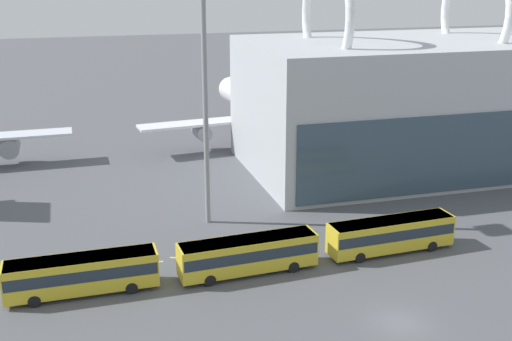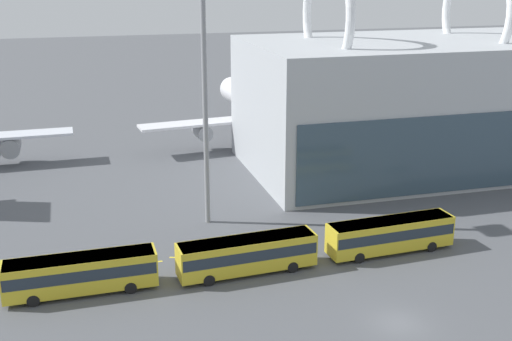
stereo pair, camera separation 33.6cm
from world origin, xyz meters
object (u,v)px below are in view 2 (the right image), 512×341
floodlight_mast (204,50)px  airliner_at_gate_far (275,111)px  shuttle_bus_1 (247,253)px  shuttle_bus_2 (390,233)px  airliner_parked_remote (494,77)px  shuttle_bus_0 (81,272)px

floodlight_mast → airliner_at_gate_far: bearing=60.3°
shuttle_bus_1 → shuttle_bus_2: same height
airliner_at_gate_far → airliner_parked_remote: size_ratio=1.16×
shuttle_bus_1 → floodlight_mast: (-0.98, 12.52, 16.07)m
shuttle_bus_2 → floodlight_mast: size_ratio=0.47×
airliner_parked_remote → shuttle_bus_2: size_ratio=2.90×
shuttle_bus_2 → shuttle_bus_0: bearing=177.8°
shuttle_bus_1 → shuttle_bus_2: 14.04m
shuttle_bus_2 → airliner_at_gate_far: bearing=85.1°
shuttle_bus_0 → shuttle_bus_1: size_ratio=0.99×
airliner_at_gate_far → shuttle_bus_2: 40.50m
airliner_at_gate_far → floodlight_mast: bearing=144.2°
airliner_at_gate_far → shuttle_bus_2: bearing=172.1°
airliner_parked_remote → shuttle_bus_2: (-49.79, -55.68, -3.66)m
airliner_at_gate_far → floodlight_mast: size_ratio=1.59×
airliner_parked_remote → shuttle_bus_1: size_ratio=2.90×
airliner_at_gate_far → shuttle_bus_2: airliner_at_gate_far is taller
shuttle_bus_0 → floodlight_mast: (13.04, 12.39, 16.07)m
shuttle_bus_2 → floodlight_mast: bearing=138.4°
airliner_at_gate_far → shuttle_bus_1: 43.81m
shuttle_bus_0 → shuttle_bus_1: 14.03m
airliner_at_gate_far → floodlight_mast: floodlight_mast is taller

